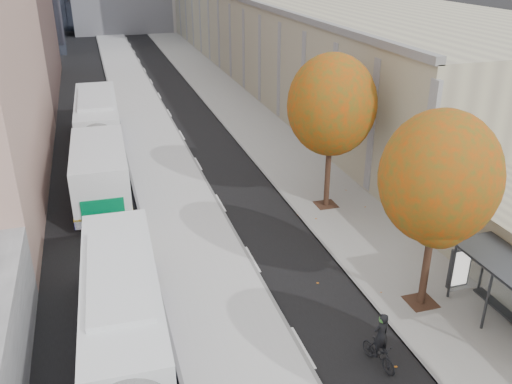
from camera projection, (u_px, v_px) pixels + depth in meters
name	position (u px, v px, depth m)	size (l,w,h in m)	color
bus_platform	(153.00, 141.00, 37.95)	(4.25, 150.00, 0.15)	#B2B2B2
sidewalk	(261.00, 131.00, 40.09)	(4.75, 150.00, 0.08)	gray
building_tan	(279.00, 22.00, 66.74)	(18.00, 92.00, 8.00)	gray
tree_c	(439.00, 178.00, 18.64)	(4.20, 4.20, 7.28)	black
tree_d	(332.00, 105.00, 26.39)	(4.40, 4.40, 7.60)	black
bus_far	(99.00, 138.00, 33.44)	(3.18, 18.85, 3.13)	silver
cyclist	(380.00, 347.00, 17.45)	(0.77, 1.65, 2.03)	black
distant_car	(90.00, 101.00, 45.50)	(1.62, 4.02, 1.37)	silver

